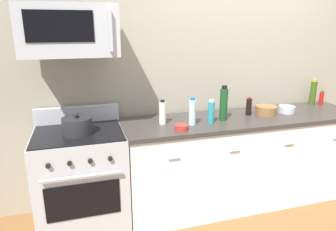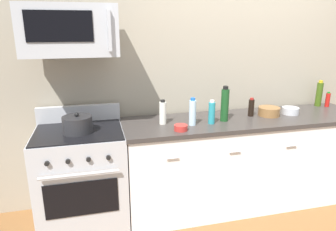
{
  "view_description": "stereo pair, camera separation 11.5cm",
  "coord_description": "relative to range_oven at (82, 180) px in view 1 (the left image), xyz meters",
  "views": [
    {
      "loc": [
        -1.56,
        -2.54,
        1.78
      ],
      "look_at": [
        -0.82,
        -0.05,
        1.02
      ],
      "focal_mm": 32.34,
      "sensor_mm": 36.0,
      "label": 1
    },
    {
      "loc": [
        -1.45,
        -2.57,
        1.78
      ],
      "look_at": [
        -0.82,
        -0.05,
        1.02
      ],
      "focal_mm": 32.34,
      "sensor_mm": 36.0,
      "label": 2
    }
  ],
  "objects": [
    {
      "name": "bowl_red_small",
      "position": [
        0.86,
        -0.21,
        0.48
      ],
      "size": [
        0.12,
        0.12,
        0.05
      ],
      "color": "#B72D28",
      "rests_on": "countertop_slab"
    },
    {
      "name": "bottle_dish_soap",
      "position": [
        1.19,
        -0.09,
        0.56
      ],
      "size": [
        0.06,
        0.06,
        0.22
      ],
      "color": "teal",
      "rests_on": "countertop_slab"
    },
    {
      "name": "bottle_water_clear",
      "position": [
        1.0,
        -0.09,
        0.57
      ],
      "size": [
        0.06,
        0.06,
        0.25
      ],
      "color": "silver",
      "rests_on": "countertop_slab"
    },
    {
      "name": "stockpot",
      "position": [
        0.0,
        -0.05,
        0.52
      ],
      "size": [
        0.25,
        0.25,
        0.17
      ],
      "color": "#262628",
      "rests_on": "range_oven"
    },
    {
      "name": "ground_plane",
      "position": [
        1.61,
        -0.0,
        -0.47
      ],
      "size": [
        6.66,
        6.66,
        0.0
      ],
      "primitive_type": "plane",
      "color": "brown"
    },
    {
      "name": "bottle_vinegar_white",
      "position": [
        0.75,
        0.01,
        0.56
      ],
      "size": [
        0.06,
        0.06,
        0.23
      ],
      "color": "silver",
      "rests_on": "countertop_slab"
    },
    {
      "name": "microwave",
      "position": [
        0.0,
        0.04,
        1.28
      ],
      "size": [
        0.74,
        0.44,
        0.4
      ],
      "color": "#B7BABF"
    },
    {
      "name": "bottle_hot_sauce_red",
      "position": [
        2.67,
        0.18,
        0.53
      ],
      "size": [
        0.05,
        0.05,
        0.17
      ],
      "color": "#B21914",
      "rests_on": "countertop_slab"
    },
    {
      "name": "bowl_steel_prep",
      "position": [
        2.09,
        0.02,
        0.49
      ],
      "size": [
        0.17,
        0.17,
        0.07
      ],
      "color": "#B2B5BA",
      "rests_on": "countertop_slab"
    },
    {
      "name": "counter_unit",
      "position": [
        1.61,
        -0.0,
        -0.01
      ],
      "size": [
        2.46,
        0.66,
        0.92
      ],
      "color": "white",
      "rests_on": "ground_plane"
    },
    {
      "name": "range_oven",
      "position": [
        0.0,
        0.0,
        0.0
      ],
      "size": [
        0.76,
        0.69,
        1.07
      ],
      "color": "#B7BABF",
      "rests_on": "ground_plane"
    },
    {
      "name": "bottle_soy_sauce_dark",
      "position": [
        1.66,
        0.05,
        0.54
      ],
      "size": [
        0.06,
        0.06,
        0.18
      ],
      "color": "black",
      "rests_on": "countertop_slab"
    },
    {
      "name": "back_wall",
      "position": [
        1.61,
        0.41,
        0.88
      ],
      "size": [
        5.55,
        0.1,
        2.7
      ],
      "primitive_type": "cube",
      "color": "#9E937F",
      "rests_on": "ground_plane"
    },
    {
      "name": "bottle_olive_oil",
      "position": [
        2.59,
        0.23,
        0.59
      ],
      "size": [
        0.07,
        0.07,
        0.29
      ],
      "color": "#385114",
      "rests_on": "countertop_slab"
    },
    {
      "name": "bottle_wine_green",
      "position": [
        1.33,
        -0.04,
        0.61
      ],
      "size": [
        0.07,
        0.07,
        0.33
      ],
      "color": "#19471E",
      "rests_on": "countertop_slab"
    },
    {
      "name": "bowl_wooden_salad",
      "position": [
        1.84,
        0.02,
        0.5
      ],
      "size": [
        0.21,
        0.21,
        0.09
      ],
      "color": "brown",
      "rests_on": "countertop_slab"
    }
  ]
}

